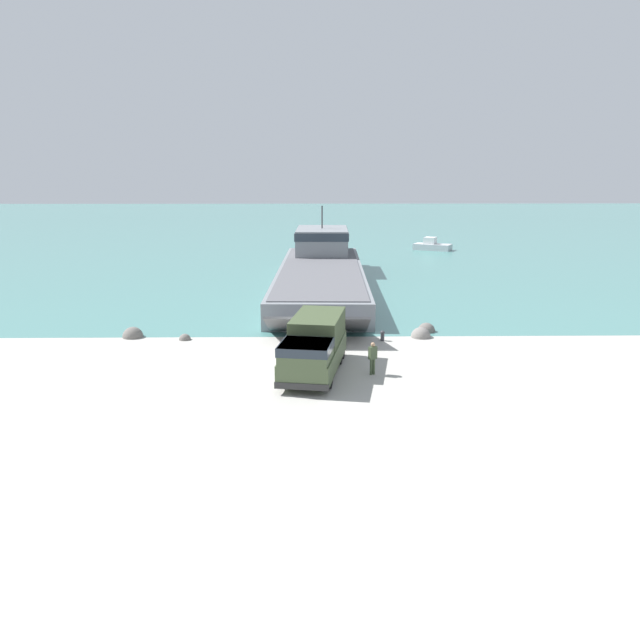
% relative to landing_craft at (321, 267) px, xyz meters
% --- Properties ---
extents(ground_plane, '(240.00, 240.00, 0.00)m').
position_rel_landing_craft_xyz_m(ground_plane, '(-1.37, -24.00, -1.63)').
color(ground_plane, '#A8A59E').
extents(water_surface, '(240.00, 180.00, 0.01)m').
position_rel_landing_craft_xyz_m(water_surface, '(-1.37, 70.25, -1.63)').
color(water_surface, '#477F7A').
rests_on(water_surface, ground_plane).
extents(landing_craft, '(8.62, 35.93, 7.03)m').
position_rel_landing_craft_xyz_m(landing_craft, '(0.00, 0.00, 0.00)').
color(landing_craft, gray).
rests_on(landing_craft, ground_plane).
extents(military_truck, '(3.86, 7.83, 2.91)m').
position_rel_landing_craft_xyz_m(military_truck, '(-0.86, -27.22, -0.12)').
color(military_truck, '#475638').
rests_on(military_truck, ground_plane).
extents(soldier_on_ramp, '(0.50, 0.44, 1.77)m').
position_rel_landing_craft_xyz_m(soldier_on_ramp, '(2.22, -27.61, -0.60)').
color(soldier_on_ramp, '#3D4C33').
rests_on(soldier_on_ramp, ground_plane).
extents(moored_boat_a, '(5.53, 4.35, 1.75)m').
position_rel_landing_craft_xyz_m(moored_boat_a, '(15.90, 27.07, -1.05)').
color(moored_boat_a, '#B7BABF').
rests_on(moored_boat_a, ground_plane).
extents(mooring_bollard, '(0.28, 0.28, 0.67)m').
position_rel_landing_craft_xyz_m(mooring_bollard, '(3.54, -20.79, -1.27)').
color(mooring_bollard, '#333338').
rests_on(mooring_bollard, ground_plane).
extents(shoreline_rock_a, '(1.30, 1.30, 1.30)m').
position_rel_landing_craft_xyz_m(shoreline_rock_a, '(6.14, -19.95, -1.63)').
color(shoreline_rock_a, gray).
rests_on(shoreline_rock_a, ground_plane).
extents(shoreline_rock_b, '(1.19, 1.19, 1.19)m').
position_rel_landing_craft_xyz_m(shoreline_rock_b, '(6.78, -18.48, -1.63)').
color(shoreline_rock_b, '#66605B').
rests_on(shoreline_rock_b, ground_plane).
extents(shoreline_rock_c, '(0.77, 0.77, 0.77)m').
position_rel_landing_craft_xyz_m(shoreline_rock_c, '(-9.14, -20.33, -1.63)').
color(shoreline_rock_c, '#66605B').
rests_on(shoreline_rock_c, ground_plane).
extents(shoreline_rock_d, '(1.35, 1.35, 1.35)m').
position_rel_landing_craft_xyz_m(shoreline_rock_d, '(-12.66, -19.64, -1.63)').
color(shoreline_rock_d, '#66605B').
rests_on(shoreline_rock_d, ground_plane).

